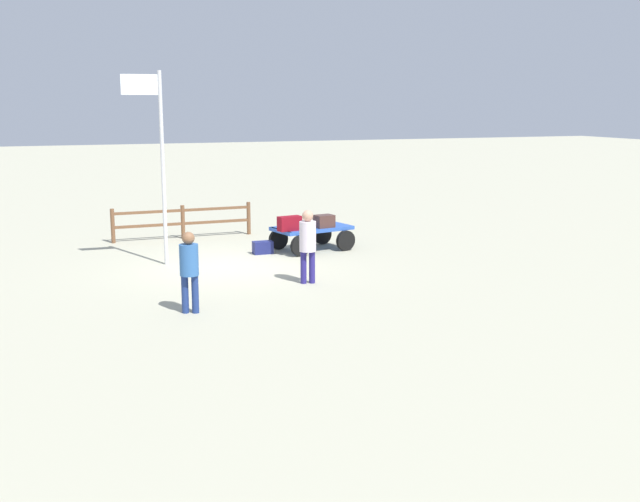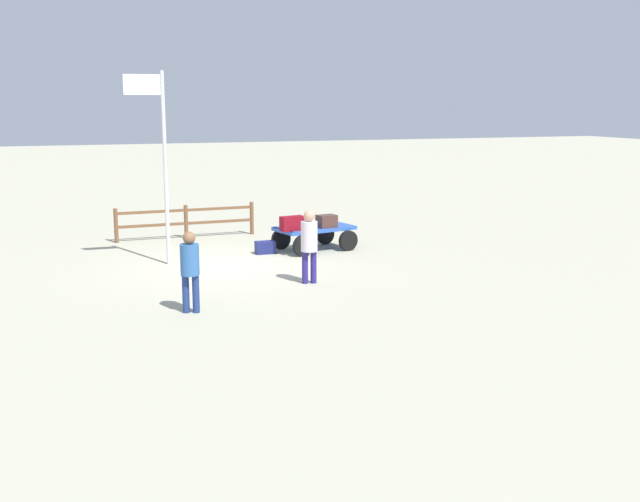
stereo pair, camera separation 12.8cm
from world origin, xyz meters
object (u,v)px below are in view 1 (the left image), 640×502
worker_lead (308,240)px  luggage_cart (311,233)px  suitcase_navy (324,221)px  flagpole (158,152)px  suitcase_tan (290,223)px  worker_trailing (189,265)px  suitcase_dark (263,248)px

worker_lead → luggage_cart: bearing=-111.1°
suitcase_navy → flagpole: 5.00m
suitcase_tan → worker_lead: bearing=78.7°
worker_trailing → worker_lead: bearing=-152.6°
suitcase_navy → worker_trailing: 6.98m
suitcase_tan → suitcase_dark: (0.64, -0.42, -0.70)m
suitcase_dark → worker_trailing: (3.06, 5.31, 0.79)m
flagpole → suitcase_dark: bearing=-170.2°
suitcase_navy → suitcase_dark: 1.87m
suitcase_tan → luggage_cart: bearing=-149.9°
luggage_cart → suitcase_tan: bearing=30.1°
worker_trailing → flagpole: size_ratio=0.33×
luggage_cart → worker_trailing: (4.49, 5.35, 0.47)m
flagpole → suitcase_navy: bearing=-176.7°
luggage_cart → worker_trailing: bearing=50.0°
suitcase_dark → luggage_cart: bearing=-178.5°
luggage_cart → suitcase_tan: 0.99m
suitcase_tan → suitcase_navy: size_ratio=1.18×
suitcase_tan → worker_trailing: (3.70, 4.89, 0.09)m
suitcase_navy → worker_trailing: size_ratio=0.35×
suitcase_navy → worker_lead: bearing=63.6°
suitcase_tan → worker_trailing: worker_trailing is taller
luggage_cart → flagpole: (4.27, 0.53, 2.39)m
suitcase_navy → suitcase_tan: bearing=10.4°
flagpole → worker_lead: bearing=130.8°
suitcase_dark → worker_lead: 3.83m
luggage_cart → suitcase_tan: (0.79, 0.46, 0.38)m
suitcase_tan → worker_lead: size_ratio=0.40×
luggage_cart → suitcase_dark: size_ratio=4.31×
suitcase_navy → worker_lead: (1.75, 3.52, 0.16)m
worker_lead → suitcase_navy: bearing=-116.4°
luggage_cart → suitcase_dark: 1.47m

